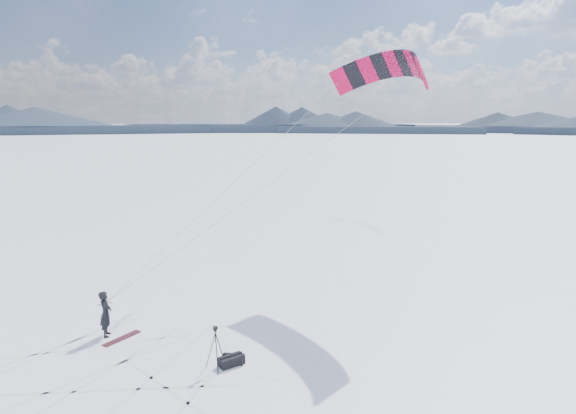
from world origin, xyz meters
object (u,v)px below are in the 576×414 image
snowkiter (107,336)px  gear_bag_b (233,359)px  snowboard (122,338)px  gear_bag_a (231,360)px  tripod (216,342)px

snowkiter → gear_bag_b: (3.89, -4.15, 0.15)m
snowkiter → snowboard: (0.51, -0.54, 0.02)m
gear_bag_b → snowkiter: bearing=165.0°
gear_bag_b → gear_bag_a: bearing=-97.8°
snowkiter → tripod: size_ratio=1.20×
snowkiter → tripod: (3.24, -4.28, 0.99)m
snowkiter → gear_bag_b: bearing=-124.7°
tripod → gear_bag_a: bearing=-20.9°
tripod → gear_bag_a: size_ratio=1.64×
snowboard → gear_bag_b: (3.38, -3.62, 0.13)m
tripod → gear_bag_b: bearing=-10.4°
snowboard → tripod: 4.73m
snowkiter → tripod: bearing=-130.7°
snowboard → gear_bag_a: size_ratio=1.70×
gear_bag_a → gear_bag_b: size_ratio=1.12×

